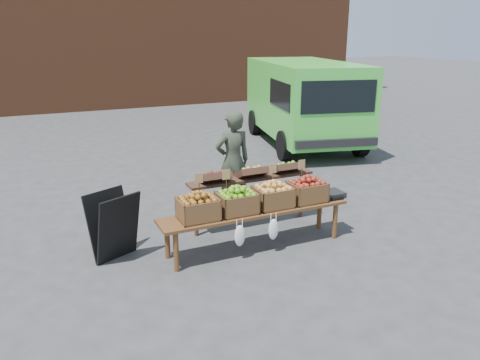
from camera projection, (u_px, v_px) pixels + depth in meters
name	position (u px, v px, depth m)	size (l,w,h in m)	color
ground	(202.00, 253.00, 6.39)	(80.00, 80.00, 0.00)	#3E3E41
delivery_van	(303.00, 104.00, 12.28)	(2.21, 4.82, 2.16)	green
vendor	(233.00, 161.00, 7.75)	(0.61, 0.40, 1.68)	#32392B
chalkboard_sign	(114.00, 226.00, 6.14)	(0.61, 0.34, 0.93)	black
back_table	(251.00, 194.00, 7.16)	(2.10, 0.44, 1.04)	#3D251A
display_bench	(255.00, 229.00, 6.49)	(2.70, 0.56, 0.57)	#55341A
crate_golden_apples	(198.00, 209.00, 6.03)	(0.50, 0.40, 0.28)	#9C6516
crate_russet_pears	(237.00, 203.00, 6.25)	(0.50, 0.40, 0.28)	#448512
crate_red_apples	(273.00, 197.00, 6.47)	(0.50, 0.40, 0.28)	#AD9724
crate_green_apples	(307.00, 192.00, 6.69)	(0.50, 0.40, 0.28)	maroon
weighing_scale	(331.00, 194.00, 6.89)	(0.34, 0.30, 0.08)	black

